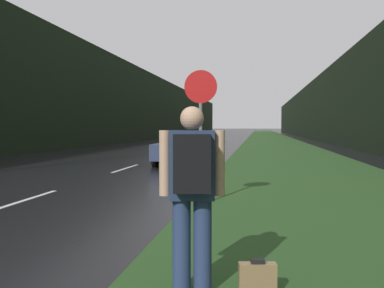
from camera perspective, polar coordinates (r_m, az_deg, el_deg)
grass_verge at (r=40.96m, az=11.46°, el=0.20°), size 6.00×240.00×0.02m
lane_stripe_b at (r=9.50m, az=-22.97°, el=-7.45°), size 0.12×3.00×0.01m
lane_stripe_c at (r=15.81m, az=-9.28°, el=-3.38°), size 0.12×3.00×0.01m
lane_stripe_d at (r=22.53m, az=-3.60°, el=-1.61°), size 0.12×3.00×0.01m
treeline_far_side at (r=53.01m, az=-6.71°, el=5.30°), size 2.00×140.00×8.45m
treeline_near_side at (r=51.49m, az=17.78°, el=4.64°), size 2.00×140.00×7.29m
stop_sign at (r=8.18m, az=1.21°, el=2.93°), size 0.66×0.07×2.74m
hitchhiker_with_backpack at (r=3.86m, az=0.01°, el=-6.14°), size 0.62×0.47×1.80m
suitcase at (r=4.10m, az=9.18°, el=-18.20°), size 0.37×0.16×0.36m
car_passing_near at (r=17.33m, az=-1.48°, el=-0.54°), size 1.83×4.13×1.37m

